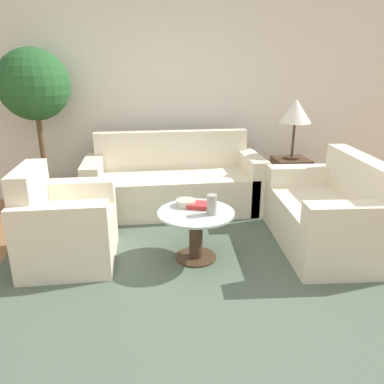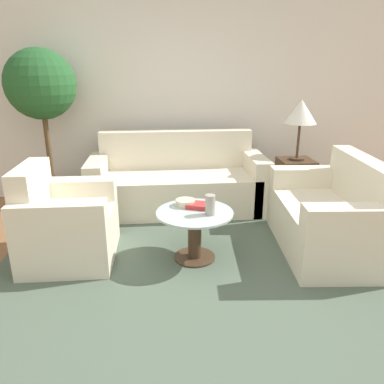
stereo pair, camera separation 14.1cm
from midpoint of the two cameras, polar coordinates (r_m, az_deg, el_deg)
ground_plane at (r=2.76m, az=1.35°, el=-18.29°), size 14.00×14.00×0.00m
wall_back at (r=4.93m, az=-2.33°, el=14.62°), size 10.00×0.06×2.60m
rug at (r=3.45m, az=1.59°, el=-9.98°), size 3.45×3.45×0.01m
sofa_main at (r=4.53m, az=-1.30°, el=1.28°), size 2.06×0.83×0.90m
armchair at (r=3.50m, az=-17.90°, el=-5.05°), size 0.77×0.85×0.86m
loveseat at (r=3.75m, az=21.57°, el=-3.90°), size 0.89×1.38×0.88m
coffee_table at (r=3.32m, az=1.63°, el=-5.62°), size 0.68×0.68×0.45m
side_table at (r=4.72m, az=16.15°, el=1.25°), size 0.40×0.40×0.60m
table_lamp at (r=4.54m, az=17.14°, el=11.45°), size 0.37×0.37×0.70m
potted_plant at (r=4.64m, az=-21.10°, el=13.63°), size 0.78×0.78×1.85m
vase at (r=3.17m, az=4.06°, el=-1.98°), size 0.09×0.09×0.18m
bowl at (r=3.38m, az=0.18°, el=-1.64°), size 0.18×0.18×0.06m
book_stack at (r=3.34m, az=2.08°, el=-2.06°), size 0.23×0.21×0.04m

